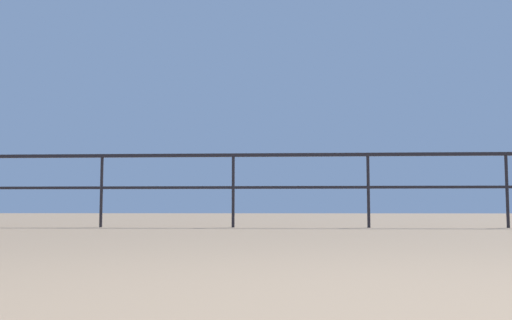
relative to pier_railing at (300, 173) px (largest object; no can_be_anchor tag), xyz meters
name	(u,v)px	position (x,y,z in m)	size (l,w,h in m)	color
pier_railing	(300,173)	(0.00, 0.00, 0.00)	(25.62, 0.05, 1.08)	black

